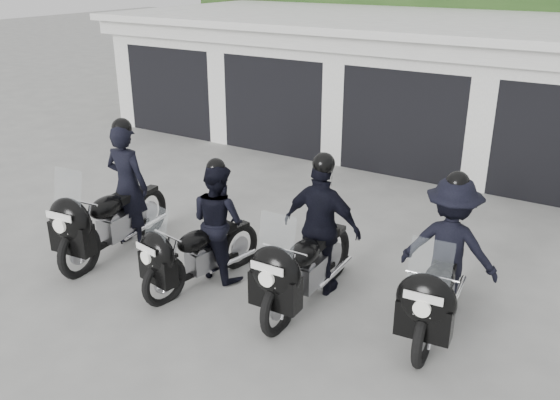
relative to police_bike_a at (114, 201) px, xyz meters
The scene contains 7 objects.
ground 2.51m from the police_bike_a, ahead, with size 80.00×80.00×0.00m, color #A0A09A.
garage_block 8.50m from the police_bike_a, 73.81° to the left, with size 16.40×6.80×2.96m.
background_vegetation 13.43m from the police_bike_a, 78.12° to the left, with size 20.00×3.90×5.80m.
police_bike_a is the anchor object (origin of this frame).
police_bike_b 1.76m from the police_bike_a, ahead, with size 0.96×2.05×1.80m.
police_bike_c 3.23m from the police_bike_a, ahead, with size 1.11×2.32×2.02m.
police_bike_d 4.87m from the police_bike_a, ahead, with size 1.23×2.26×1.97m.
Camera 1 is at (4.11, -5.74, 4.16)m, focal length 38.00 mm.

